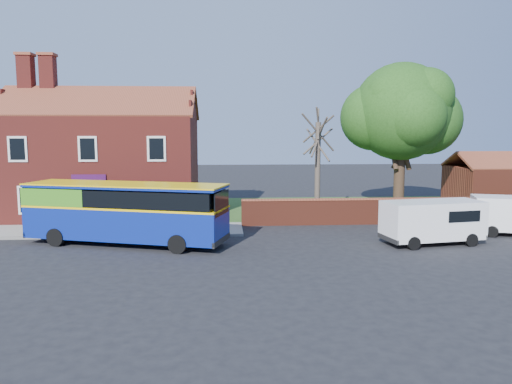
{
  "coord_description": "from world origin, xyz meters",
  "views": [
    {
      "loc": [
        0.99,
        -22.4,
        5.71
      ],
      "look_at": [
        2.74,
        5.0,
        2.28
      ],
      "focal_mm": 35.0,
      "sensor_mm": 36.0,
      "label": 1
    }
  ],
  "objects": [
    {
      "name": "pavement",
      "position": [
        -7.0,
        5.75,
        0.06
      ],
      "size": [
        18.0,
        3.5,
        0.12
      ],
      "primitive_type": "cube",
      "color": "gray",
      "rests_on": "ground"
    },
    {
      "name": "large_tree",
      "position": [
        13.28,
        11.75,
        6.74
      ],
      "size": [
        8.44,
        6.68,
        10.29
      ],
      "color": "black",
      "rests_on": "ground"
    },
    {
      "name": "boundary_wall",
      "position": [
        13.0,
        7.0,
        0.81
      ],
      "size": [
        22.0,
        0.38,
        1.6
      ],
      "color": "maroon",
      "rests_on": "ground"
    },
    {
      "name": "grass_strip",
      "position": [
        13.0,
        13.0,
        0.02
      ],
      "size": [
        26.0,
        12.0,
        0.04
      ],
      "primitive_type": "cube",
      "color": "#426B28",
      "rests_on": "ground"
    },
    {
      "name": "van_near",
      "position": [
        11.42,
        1.59,
        1.22
      ],
      "size": [
        5.21,
        2.79,
        2.17
      ],
      "rotation": [
        0.0,
        0.0,
        0.17
      ],
      "color": "white",
      "rests_on": "ground"
    },
    {
      "name": "outbuilding",
      "position": [
        22.0,
        13.0,
        1.61
      ],
      "size": [
        8.2,
        5.06,
        4.17
      ],
      "color": "maroon",
      "rests_on": "ground"
    },
    {
      "name": "shop_building",
      "position": [
        -7.02,
        11.5,
        3.41
      ],
      "size": [
        12.3,
        8.13,
        10.5
      ],
      "color": "maroon",
      "rests_on": "ground"
    },
    {
      "name": "bare_tree",
      "position": [
        7.02,
        9.4,
        3.47
      ],
      "size": [
        2.54,
        3.02,
        6.77
      ],
      "color": "#4C4238",
      "rests_on": "ground"
    },
    {
      "name": "kerb",
      "position": [
        -7.0,
        4.0,
        0.07
      ],
      "size": [
        18.0,
        0.15,
        0.14
      ],
      "primitive_type": "cube",
      "color": "slate",
      "rests_on": "ground"
    },
    {
      "name": "bus",
      "position": [
        -4.23,
        2.57,
        1.74
      ],
      "size": [
        10.37,
        5.39,
        3.07
      ],
      "rotation": [
        0.0,
        0.0,
        -0.3
      ],
      "color": "navy",
      "rests_on": "ground"
    },
    {
      "name": "ground",
      "position": [
        0.0,
        0.0,
        0.0
      ],
      "size": [
        120.0,
        120.0,
        0.0
      ],
      "primitive_type": "plane",
      "color": "black",
      "rests_on": "ground"
    }
  ]
}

